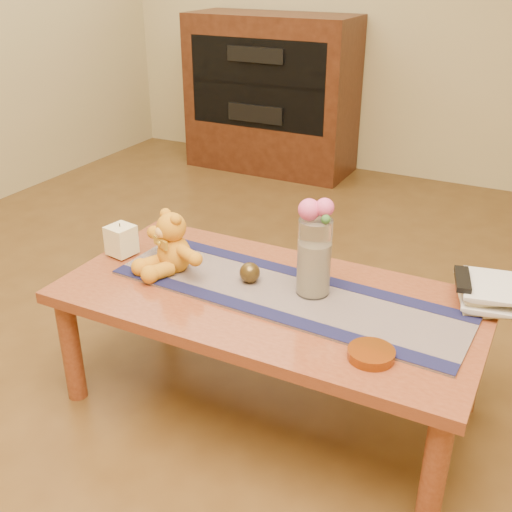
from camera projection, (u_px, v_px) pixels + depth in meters
The scene contains 31 objects.
floor at pixel (268, 401), 2.25m from camera, with size 5.50×5.50×0.00m, color #4F3416.
coffee_table_top at pixel (269, 299), 2.06m from camera, with size 1.40×0.70×0.04m, color brown.
table_leg_fl at pixel (71, 349), 2.19m from camera, with size 0.07×0.07×0.41m, color brown.
table_leg_fr at pixel (434, 474), 1.66m from camera, with size 0.07×0.07×0.41m, color brown.
table_leg_bl at pixel (165, 280), 2.65m from camera, with size 0.07×0.07×0.41m, color brown.
table_leg_br at pixel (472, 361), 2.13m from camera, with size 0.07×0.07×0.41m, color brown.
persian_runner at pixel (286, 294), 2.04m from camera, with size 1.20×0.35×0.01m, color #171C40.
runner_border_near at pixel (264, 312), 1.93m from camera, with size 1.20×0.06×0.00m, color #14153D.
runner_border_far at pixel (305, 275), 2.15m from camera, with size 1.20×0.06×0.00m, color #14153D.
teddy_bear at pixel (173, 242), 2.16m from camera, with size 0.30×0.25×0.21m, color orange, non-canonical shape.
pillar_candle at pixel (121, 240), 2.29m from camera, with size 0.09×0.09×0.11m, color #FFF2BB.
candle_wick at pixel (120, 225), 2.26m from camera, with size 0.00×0.00×0.01m, color black.
glass_vase at pixel (314, 257), 1.99m from camera, with size 0.11×0.11×0.26m, color silver.
potpourri_fill at pixel (314, 268), 2.00m from camera, with size 0.09×0.09×0.18m, color beige.
rose_left at pixel (309, 210), 1.91m from camera, with size 0.07×0.07×0.07m, color #E04F8B.
rose_right at pixel (325, 207), 1.90m from camera, with size 0.06×0.06×0.06m, color #E04F8B.
blue_flower_back at pixel (323, 209), 1.94m from camera, with size 0.04×0.04×0.04m, color #5372B5.
blue_flower_side at pixel (310, 210), 1.95m from camera, with size 0.04×0.04×0.04m, color #5372B5.
leaf_sprig at pixel (326, 219), 1.89m from camera, with size 0.03×0.03×0.03m, color #33662D.
bronze_ball at pixel (250, 273), 2.09m from camera, with size 0.07×0.07×0.07m, color #483718.
book_bottom at pixel (459, 298), 2.01m from camera, with size 0.17×0.22×0.02m, color beige.
book_lower at pixel (462, 294), 1.99m from camera, with size 0.16×0.22×0.02m, color beige.
book_upper at pixel (459, 287), 1.99m from camera, with size 0.17×0.22×0.02m, color beige.
book_top at pixel (463, 283), 1.98m from camera, with size 0.16×0.22×0.02m, color beige.
tv_remote at pixel (463, 279), 1.96m from camera, with size 0.04×0.16×0.02m, color black.
amber_dish at pixel (371, 354), 1.72m from camera, with size 0.13×0.13×0.03m, color #BF5914.
media_cabinet at pixel (272, 94), 4.48m from camera, with size 1.20×0.50×1.10m, color black.
cabinet_cavity at pixel (257, 84), 4.24m from camera, with size 1.02×0.03×0.61m, color black.
cabinet_shelf at pixel (262, 82), 4.31m from camera, with size 1.02×0.20×0.03m, color black.
stereo_upper at pixel (264, 52), 4.24m from camera, with size 0.42×0.28×0.10m, color black.
stereo_lower at pixel (263, 110), 4.41m from camera, with size 0.42×0.28×0.12m, color black.
Camera 1 is at (0.78, -1.61, 1.47)m, focal length 43.27 mm.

